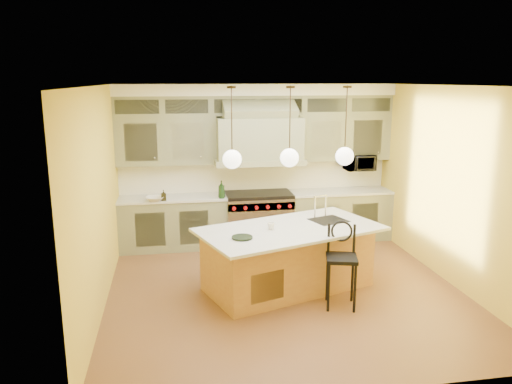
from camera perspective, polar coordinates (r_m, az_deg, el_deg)
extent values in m
plane|color=brown|center=(7.38, 3.26, -11.09)|extent=(5.00, 5.00, 0.00)
plane|color=white|center=(6.75, 3.57, 12.04)|extent=(5.00, 5.00, 0.00)
plane|color=gold|center=(9.33, -0.07, 3.32)|extent=(5.00, 0.00, 5.00)
plane|color=gold|center=(4.62, 10.50, -6.87)|extent=(5.00, 0.00, 5.00)
plane|color=gold|center=(6.81, -17.53, -0.84)|extent=(0.00, 5.00, 5.00)
plane|color=gold|center=(7.87, 21.44, 0.64)|extent=(0.00, 5.00, 5.00)
cube|color=gray|center=(9.10, -9.40, -3.55)|extent=(1.90, 0.65, 0.90)
cube|color=gray|center=(9.62, 9.41, -2.67)|extent=(1.90, 0.65, 0.90)
cube|color=silver|center=(8.98, -9.51, -0.67)|extent=(1.90, 0.68, 0.04)
cube|color=silver|center=(9.50, 9.51, 0.07)|extent=(1.90, 0.68, 0.04)
cube|color=white|center=(9.35, -0.05, 1.91)|extent=(5.00, 0.04, 0.56)
cube|color=gray|center=(8.96, -10.24, 5.80)|extent=(1.75, 0.35, 0.85)
cube|color=gray|center=(9.50, 9.87, 6.20)|extent=(1.75, 0.35, 0.85)
cube|color=gray|center=(8.92, 0.31, 6.13)|extent=(1.50, 0.70, 0.75)
cube|color=gray|center=(8.97, 0.30, 3.59)|extent=(1.60, 0.76, 0.10)
cube|color=#333833|center=(9.04, 0.11, 9.88)|extent=(5.00, 0.35, 0.35)
cube|color=white|center=(9.01, 0.14, 11.62)|extent=(5.00, 0.47, 0.20)
cube|color=silver|center=(9.21, 0.29, -3.18)|extent=(1.20, 0.70, 0.90)
cube|color=black|center=(9.09, 0.30, -0.27)|extent=(1.20, 0.70, 0.06)
cube|color=silver|center=(8.82, 0.66, -1.68)|extent=(1.20, 0.06, 0.14)
cube|color=#A7693B|center=(7.31, 3.67, -7.61)|extent=(2.53, 1.78, 0.88)
cube|color=silver|center=(7.12, 3.94, -4.27)|extent=(2.85, 2.10, 0.04)
cube|color=black|center=(7.55, 8.29, -3.37)|extent=(0.61, 0.57, 0.05)
cylinder|color=black|center=(6.68, 8.29, -10.78)|extent=(0.04, 0.04, 0.66)
cylinder|color=black|center=(6.71, 11.24, -10.79)|extent=(0.04, 0.04, 0.66)
cylinder|color=black|center=(6.99, 8.15, -9.67)|extent=(0.04, 0.04, 0.66)
cylinder|color=black|center=(7.02, 10.96, -9.68)|extent=(0.04, 0.04, 0.66)
cube|color=black|center=(6.72, 9.77, -7.47)|extent=(0.49, 0.49, 0.05)
torus|color=black|center=(6.78, 9.77, -4.44)|extent=(0.29, 0.10, 0.29)
imported|color=black|center=(9.61, 11.74, 3.34)|extent=(0.54, 0.37, 0.30)
imported|color=black|center=(8.74, -3.96, 0.29)|extent=(0.13, 0.13, 0.31)
imported|color=black|center=(8.72, -10.52, -0.37)|extent=(0.09, 0.09, 0.19)
imported|color=white|center=(8.73, -11.48, -0.76)|extent=(0.32, 0.32, 0.07)
imported|color=white|center=(7.01, 1.71, -3.92)|extent=(0.12, 0.12, 0.10)
cylinder|color=#2D2319|center=(6.71, -2.84, 11.88)|extent=(0.12, 0.12, 0.03)
cylinder|color=#2D2319|center=(6.73, -2.80, 8.09)|extent=(0.02, 0.02, 0.93)
sphere|color=white|center=(6.79, -2.75, 3.75)|extent=(0.26, 0.26, 0.26)
cylinder|color=#2D2319|center=(6.85, 3.96, 11.88)|extent=(0.12, 0.12, 0.03)
cylinder|color=#2D2319|center=(6.87, 3.91, 8.17)|extent=(0.02, 0.02, 0.93)
sphere|color=white|center=(6.93, 3.84, 3.93)|extent=(0.26, 0.26, 0.26)
cylinder|color=#2D2319|center=(7.08, 10.40, 11.74)|extent=(0.12, 0.12, 0.03)
cylinder|color=#2D2319|center=(7.10, 10.26, 8.15)|extent=(0.02, 0.02, 0.93)
sphere|color=white|center=(7.16, 10.09, 4.04)|extent=(0.26, 0.26, 0.26)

